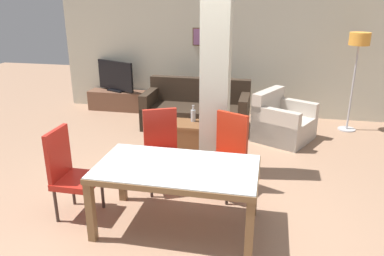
{
  "coord_description": "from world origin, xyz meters",
  "views": [
    {
      "loc": [
        0.88,
        -3.42,
        2.41
      ],
      "look_at": [
        0.0,
        0.77,
        0.88
      ],
      "focal_mm": 35.0,
      "sensor_mm": 36.0,
      "label": 1
    }
  ],
  "objects": [
    {
      "name": "dining_chair_head_left",
      "position": [
        -1.24,
        0.0,
        0.55
      ],
      "size": [
        0.46,
        0.46,
        1.03
      ],
      "rotation": [
        0.0,
        0.0,
        -1.57
      ],
      "color": "#B22219",
      "rests_on": "ground_plane"
    },
    {
      "name": "floor_lamp",
      "position": [
        2.38,
        3.72,
        1.52
      ],
      "size": [
        0.36,
        0.36,
        1.8
      ],
      "color": "#B7B7BC",
      "rests_on": "ground_plane"
    },
    {
      "name": "sofa",
      "position": [
        -0.44,
        3.3,
        0.3
      ],
      "size": [
        1.97,
        0.9,
        0.9
      ],
      "rotation": [
        0.0,
        0.0,
        3.14
      ],
      "color": "#35281D",
      "rests_on": "ground_plane"
    },
    {
      "name": "dining_table",
      "position": [
        0.0,
        0.0,
        0.59
      ],
      "size": [
        1.7,
        0.94,
        0.73
      ],
      "color": "brown",
      "rests_on": "ground_plane"
    },
    {
      "name": "coffee_table",
      "position": [
        -0.37,
        2.23,
        0.22
      ],
      "size": [
        0.6,
        0.5,
        0.43
      ],
      "color": "brown",
      "rests_on": "ground_plane"
    },
    {
      "name": "back_wall",
      "position": [
        -0.0,
        4.35,
        1.35
      ],
      "size": [
        7.2,
        0.09,
        2.7
      ],
      "color": "beige",
      "rests_on": "ground_plane"
    },
    {
      "name": "dining_chair_far_left",
      "position": [
        -0.42,
        0.88,
        0.55
      ],
      "size": [
        0.61,
        0.61,
        1.03
      ],
      "rotation": [
        0.0,
        0.0,
        -2.7
      ],
      "color": "#B3261A",
      "rests_on": "ground_plane"
    },
    {
      "name": "tv_stand",
      "position": [
        -2.39,
        4.07,
        0.21
      ],
      "size": [
        1.22,
        0.4,
        0.42
      ],
      "color": "brown",
      "rests_on": "ground_plane"
    },
    {
      "name": "tv_screen",
      "position": [
        -2.39,
        4.07,
        0.74
      ],
      "size": [
        0.93,
        0.44,
        0.66
      ],
      "rotation": [
        0.0,
        0.0,
        2.74
      ],
      "color": "black",
      "rests_on": "tv_stand"
    },
    {
      "name": "bottle",
      "position": [
        -0.31,
        2.34,
        0.54
      ],
      "size": [
        0.08,
        0.08,
        0.28
      ],
      "color": "#B2B7BC",
      "rests_on": "coffee_table"
    },
    {
      "name": "armchair",
      "position": [
        1.15,
        2.95,
        0.29
      ],
      "size": [
        1.15,
        1.17,
        0.85
      ],
      "rotation": [
        0.0,
        0.0,
        4.25
      ],
      "color": "beige",
      "rests_on": "ground_plane"
    },
    {
      "name": "ground_plane",
      "position": [
        0.0,
        0.0,
        0.0
      ],
      "size": [
        18.0,
        18.0,
        0.0
      ],
      "primitive_type": "plane",
      "color": "#9F795E"
    },
    {
      "name": "dining_chair_far_right",
      "position": [
        0.42,
        0.9,
        0.55
      ],
      "size": [
        0.61,
        0.61,
        1.03
      ],
      "rotation": [
        0.0,
        0.0,
        2.7
      ],
      "color": "#B02813",
      "rests_on": "ground_plane"
    },
    {
      "name": "divider_pillar",
      "position": [
        0.18,
        1.41,
        1.35
      ],
      "size": [
        0.37,
        0.34,
        2.7
      ],
      "color": "beige",
      "rests_on": "ground_plane"
    }
  ]
}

